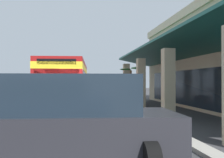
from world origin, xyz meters
TOP-DOWN VIEW (x-y plane):
  - curb_strip at (-1.33, 2.95)m, footprint 26.98×0.50m
  - transit_bus at (-4.96, -1.01)m, footprint 11.33×3.22m
  - parked_suv_charcoal at (8.35, -0.61)m, footprint 2.85×4.88m
  - potted_palm at (-7.17, 4.02)m, footprint 1.92×1.79m

SIDE VIEW (x-z plane):
  - curb_strip at x=-1.33m, z-range 0.00..0.12m
  - potted_palm at x=-7.17m, z-range -0.88..2.12m
  - parked_suv_charcoal at x=8.35m, z-range 0.03..2.00m
  - transit_bus at x=-4.96m, z-range 0.18..3.52m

